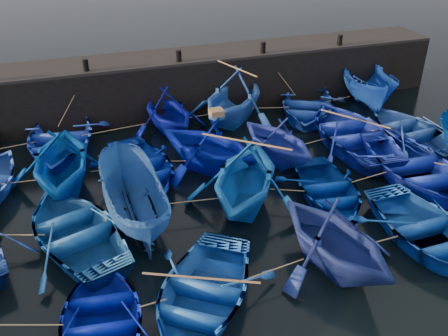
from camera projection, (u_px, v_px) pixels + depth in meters
name	position (u px, v px, depth m)	size (l,w,h in m)	color
ground	(256.00, 237.00, 15.52)	(120.00, 120.00, 0.00)	black
quay_wall	(176.00, 84.00, 23.50)	(26.00, 2.50, 2.50)	black
quay_top	(174.00, 57.00, 22.84)	(26.00, 2.50, 0.12)	black
bollard_1	(86.00, 65.00, 20.87)	(0.24, 0.24, 0.50)	black
bollard_2	(179.00, 56.00, 21.94)	(0.24, 0.24, 0.50)	black
bollard_3	(263.00, 48.00, 23.02)	(0.24, 0.24, 0.50)	black
bollard_4	(340.00, 40.00, 24.10)	(0.24, 0.24, 0.50)	black
boat_1	(59.00, 138.00, 20.10)	(3.89, 5.44, 1.13)	#1937BD
boat_2	(168.00, 111.00, 21.37)	(3.35, 3.88, 2.04)	#020B89
boat_3	(234.00, 96.00, 22.15)	(4.18, 4.85, 2.55)	blue
boat_4	(307.00, 105.00, 23.11)	(3.64, 5.09, 1.06)	navy
boat_5	(367.00, 85.00, 23.99)	(1.96, 5.21, 2.02)	#0E389A
boat_7	(61.00, 159.00, 17.28)	(4.02, 4.67, 2.46)	#004197
boat_8	(142.00, 167.00, 18.34)	(3.22, 4.50, 0.93)	#0324A7
boat_9	(209.00, 144.00, 18.48)	(3.69, 4.28, 2.25)	#011193
boat_10	(278.00, 139.00, 19.11)	(3.26, 3.78, 1.99)	#2033A6
boat_11	(353.00, 133.00, 20.49)	(4.11, 5.75, 1.19)	#142AA1
boat_12	(411.00, 130.00, 20.86)	(3.52, 4.92, 1.02)	#2450A4
boat_14	(76.00, 230.00, 14.97)	(3.55, 4.97, 1.03)	#185597
boat_15	(133.00, 199.00, 15.63)	(1.83, 4.85, 1.88)	navy
boat_16	(245.00, 176.00, 16.29)	(4.04, 4.69, 2.47)	blue
boat_17	(328.00, 189.00, 17.06)	(3.00, 4.19, 0.87)	navy
boat_18	(414.00, 166.00, 18.18)	(3.93, 5.49, 1.14)	#142CBC
boat_21	(103.00, 319.00, 12.05)	(3.03, 4.24, 0.88)	#000E8E
boat_22	(201.00, 293.00, 12.74)	(3.33, 4.66, 0.97)	blue
boat_23	(335.00, 237.00, 13.74)	(3.61, 4.18, 2.20)	navy
boat_24	(427.00, 231.00, 14.96)	(3.46, 4.84, 1.00)	#0E4499
wooden_crate	(216.00, 112.00, 17.94)	(0.49, 0.45, 0.22)	olive
mooring_ropes	(208.00, 143.00, 19.08)	(18.13, 11.89, 2.10)	tan
loose_oars	(266.00, 137.00, 17.45)	(10.66, 12.55, 1.65)	#99724C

